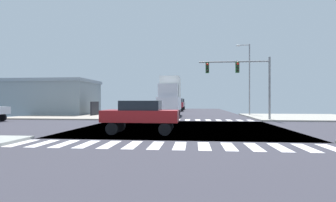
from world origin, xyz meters
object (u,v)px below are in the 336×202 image
Objects in this scene: bank_building at (44,97)px; box_truck_trailing_1 at (170,95)px; traffic_signal_mast at (241,74)px; suv_farside_2 at (178,104)px; sedan_outer_3 at (141,114)px; suv_nearside_1 at (180,103)px; street_lamp at (248,74)px.

box_truck_trailing_1 is (17.50, -1.93, 0.21)m from bank_building.
traffic_signal_mast is 1.46× the size of suv_farside_2.
traffic_signal_mast is at bearing -35.48° from sedan_outer_3.
box_truck_trailing_1 is (-7.31, 6.23, -1.89)m from traffic_signal_mast.
box_truck_trailing_1 is at bearing 90.00° from suv_nearside_1.
traffic_signal_mast is 9.11m from street_lamp.
traffic_signal_mast is 26.20m from bank_building.
box_truck_trailing_1 is at bearing -165.69° from street_lamp.
bank_building is (-27.25, -0.56, -3.02)m from street_lamp.
street_lamp is 17.14m from suv_farside_2.
box_truck_trailing_1 is at bearing 139.53° from traffic_signal_mast.
street_lamp is 1.27× the size of box_truck_trailing_1.
street_lamp is at bearing 113.71° from suv_nearside_1.
box_truck_trailing_1 is 1.67× the size of sedan_outer_3.
suv_farside_2 is 16.05m from box_truck_trailing_1.
box_truck_trailing_1 reaches higher than suv_farside_2.
street_lamp is 2.13× the size of sedan_outer_3.
street_lamp is 10.45m from box_truck_trailing_1.
sedan_outer_3 is (-0.18, -32.75, -0.28)m from suv_farside_2.
street_lamp is 24.58m from suv_nearside_1.
sedan_outer_3 is (-9.93, -19.23, -4.26)m from street_lamp.
suv_farside_2 is at bearing -0.31° from sedan_outer_3.
bank_building is 3.31× the size of suv_nearside_1.
box_truck_trailing_1 reaches higher than bank_building.
bank_building is 2.12× the size of box_truck_trailing_1.
traffic_signal_mast is at bearing 139.53° from box_truck_trailing_1.
street_lamp is at bearing 74.36° from traffic_signal_mast.
traffic_signal_mast is 23.61m from suv_farside_2.
street_lamp reaches higher than suv_farside_2.
suv_nearside_1 is (17.50, 22.76, -0.96)m from bank_building.
suv_nearside_1 is 8.68m from suv_farside_2.
suv_nearside_1 is at bearing 113.71° from street_lamp.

